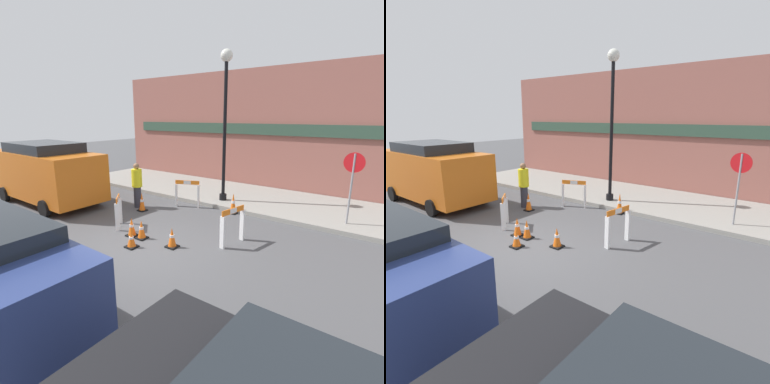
{
  "view_description": "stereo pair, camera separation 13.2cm",
  "coord_description": "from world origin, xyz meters",
  "views": [
    {
      "loc": [
        5.47,
        -4.64,
        3.4
      ],
      "look_at": [
        -0.21,
        2.86,
        1.0
      ],
      "focal_mm": 28.0,
      "sensor_mm": 36.0,
      "label": 1
    },
    {
      "loc": [
        5.58,
        -4.56,
        3.4
      ],
      "look_at": [
        -0.21,
        2.86,
        1.0
      ],
      "focal_mm": 28.0,
      "sensor_mm": 36.0,
      "label": 2
    }
  ],
  "objects": [
    {
      "name": "barricade_1",
      "position": [
        -1.31,
        4.02,
        0.57
      ],
      "size": [
        0.9,
        0.5,
        1.04
      ],
      "rotation": [
        0.0,
        0.0,
        9.85
      ],
      "color": "white",
      "rests_on": "ground_plane"
    },
    {
      "name": "barricade_0",
      "position": [
        1.77,
        2.07,
        0.56
      ],
      "size": [
        0.29,
        0.89,
        1.03
      ],
      "rotation": [
        0.0,
        0.0,
        7.67
      ],
      "color": "white",
      "rests_on": "ground_plane"
    },
    {
      "name": "person_worker",
      "position": [
        -2.82,
        2.88,
        0.9
      ],
      "size": [
        0.46,
        0.46,
        1.7
      ],
      "rotation": [
        0.0,
        0.0,
        -0.2
      ],
      "color": "#33333D",
      "rests_on": "ground_plane"
    },
    {
      "name": "ground_plane",
      "position": [
        0.0,
        0.0,
        0.0
      ],
      "size": [
        60.0,
        60.0,
        0.0
      ],
      "primitive_type": "plane",
      "color": "#4C4C4F"
    },
    {
      "name": "sidewalk_slab",
      "position": [
        0.0,
        6.49,
        0.07
      ],
      "size": [
        18.0,
        3.97,
        0.15
      ],
      "color": "gray",
      "rests_on": "ground_plane"
    },
    {
      "name": "barricade_2",
      "position": [
        -1.72,
        1.06,
        0.53
      ],
      "size": [
        0.59,
        0.61,
        1.0
      ],
      "rotation": [
        0.0,
        0.0,
        11.76
      ],
      "color": "white",
      "rests_on": "ground_plane"
    },
    {
      "name": "traffic_cone_2",
      "position": [
        -2.34,
        2.64,
        0.33
      ],
      "size": [
        0.3,
        0.3,
        0.68
      ],
      "color": "black",
      "rests_on": "ground_plane"
    },
    {
      "name": "storefront_facade",
      "position": [
        0.0,
        8.55,
        2.75
      ],
      "size": [
        18.0,
        0.22,
        5.5
      ],
      "color": "#93564C",
      "rests_on": "ground_plane"
    },
    {
      "name": "streetlamp_post",
      "position": [
        -0.48,
        5.26,
        3.7
      ],
      "size": [
        0.44,
        0.44,
        5.56
      ],
      "color": "black",
      "rests_on": "sidewalk_slab"
    },
    {
      "name": "traffic_cone_5",
      "position": [
        0.47,
        4.4,
        0.36
      ],
      "size": [
        0.3,
        0.3,
        0.75
      ],
      "color": "black",
      "rests_on": "ground_plane"
    },
    {
      "name": "traffic_cone_1",
      "position": [
        0.6,
        0.92,
        0.26
      ],
      "size": [
        0.3,
        0.3,
        0.54
      ],
      "color": "black",
      "rests_on": "ground_plane"
    },
    {
      "name": "traffic_cone_4",
      "position": [
        -0.83,
        0.79,
        0.26
      ],
      "size": [
        0.3,
        0.3,
        0.55
      ],
      "color": "black",
      "rests_on": "ground_plane"
    },
    {
      "name": "stop_sign",
      "position": [
        4.0,
        5.25,
        1.63
      ],
      "size": [
        0.6,
        0.08,
        2.21
      ],
      "rotation": [
        0.0,
        0.0,
        3.04
      ],
      "color": "gray",
      "rests_on": "sidewalk_slab"
    },
    {
      "name": "work_van",
      "position": [
        -6.12,
        1.17,
        1.31
      ],
      "size": [
        5.14,
        2.25,
        2.41
      ],
      "color": "#D16619",
      "rests_on": "ground_plane"
    },
    {
      "name": "traffic_cone_3",
      "position": [
        -0.47,
        0.84,
        0.26
      ],
      "size": [
        0.3,
        0.3,
        0.54
      ],
      "color": "black",
      "rests_on": "ground_plane"
    },
    {
      "name": "traffic_cone_0",
      "position": [
        -0.25,
        0.26,
        0.22
      ],
      "size": [
        0.3,
        0.3,
        0.47
      ],
      "color": "black",
      "rests_on": "ground_plane"
    }
  ]
}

